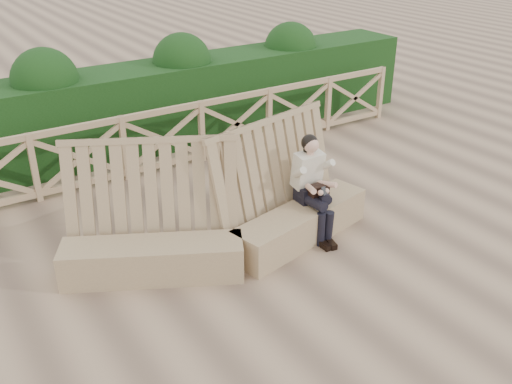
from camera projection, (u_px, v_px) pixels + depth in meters
ground at (284, 264)px, 7.25m from camera, size 60.00×60.00×0.00m
bench at (228, 227)px, 7.29m from camera, size 4.22×1.70×1.60m
woman at (313, 183)px, 7.63m from camera, size 0.40×0.84×1.41m
guardrail at (164, 139)px, 9.62m from camera, size 10.10×0.09×1.10m
hedge at (135, 109)px, 10.43m from camera, size 12.00×1.20×1.50m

